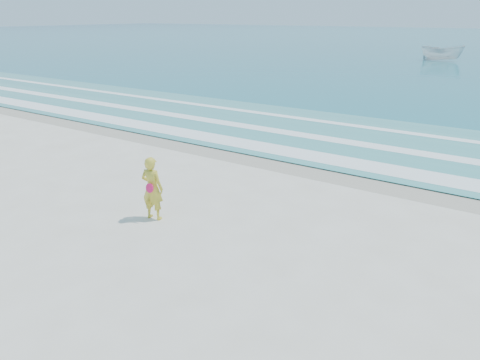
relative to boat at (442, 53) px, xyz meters
The scene contains 8 objects.
ground 56.71m from the boat, 84.12° to the right, with size 400.00×400.00×0.00m, color silver.
wet_sand 47.77m from the boat, 83.02° to the right, with size 400.00×2.40×0.00m, color #B2A893.
shallow 42.81m from the boat, 82.20° to the right, with size 400.00×10.00×0.01m, color #59B7AD.
foam_near 46.47m from the boat, 82.82° to the right, with size 400.00×1.40×0.01m, color white.
foam_mid 43.60m from the boat, 82.35° to the right, with size 400.00×0.90×0.01m, color white.
foam_far 40.33m from the boat, 81.72° to the right, with size 400.00×0.60×0.01m, color white.
boat is the anchor object (origin of this frame).
woman 54.36m from the boat, 85.59° to the right, with size 0.74×0.56×1.84m.
Camera 1 is at (7.40, -6.52, 5.57)m, focal length 35.00 mm.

